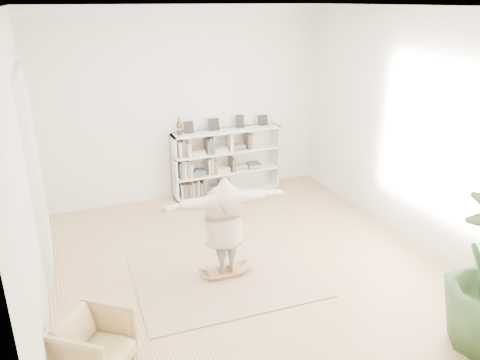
# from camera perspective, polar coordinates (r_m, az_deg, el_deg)

# --- Properties ---
(floor) EXTENTS (6.00, 6.00, 0.00)m
(floor) POSITION_cam_1_polar(r_m,az_deg,el_deg) (7.01, 1.00, -10.49)
(floor) COLOR #976E4E
(floor) RESTS_ON ground
(room_shell) EXTENTS (6.00, 6.00, 6.00)m
(room_shell) POSITION_cam_1_polar(r_m,az_deg,el_deg) (8.74, -7.01, 19.93)
(room_shell) COLOR silver
(room_shell) RESTS_ON floor
(doors) EXTENTS (0.09, 1.78, 2.92)m
(doors) POSITION_cam_1_polar(r_m,az_deg,el_deg) (7.15, -23.71, 0.73)
(doors) COLOR white
(doors) RESTS_ON floor
(bookshelf) EXTENTS (2.20, 0.35, 1.64)m
(bookshelf) POSITION_cam_1_polar(r_m,az_deg,el_deg) (9.36, -1.64, 2.21)
(bookshelf) COLOR silver
(bookshelf) RESTS_ON floor
(armchair) EXTENTS (0.97, 0.97, 0.64)m
(armchair) POSITION_cam_1_polar(r_m,az_deg,el_deg) (5.39, -17.39, -18.55)
(armchair) COLOR tan
(armchair) RESTS_ON floor
(rug) EXTENTS (2.59, 2.11, 0.02)m
(rug) POSITION_cam_1_polar(r_m,az_deg,el_deg) (6.81, -1.84, -11.46)
(rug) COLOR tan
(rug) RESTS_ON floor
(rocker_board) EXTENTS (0.51, 0.32, 0.11)m
(rocker_board) POSITION_cam_1_polar(r_m,az_deg,el_deg) (6.77, -1.85, -11.05)
(rocker_board) COLOR #905D39
(rocker_board) RESTS_ON rug
(person) EXTENTS (1.77, 0.55, 1.42)m
(person) POSITION_cam_1_polar(r_m,az_deg,el_deg) (6.40, -1.93, -5.21)
(person) COLOR tan
(person) RESTS_ON rocker_board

